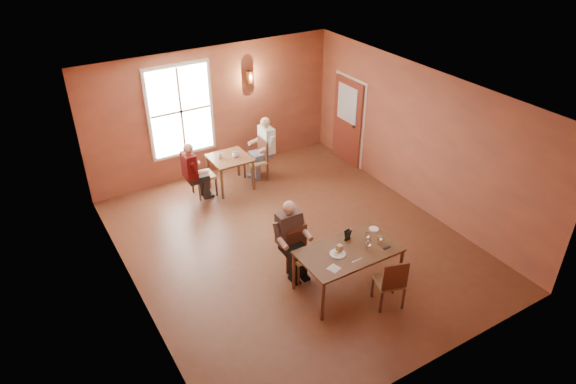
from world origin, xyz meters
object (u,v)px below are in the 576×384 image
chair_empty (389,280)px  diner_maroon (202,168)px  chair_diner_main (302,255)px  diner_main (303,245)px  second_table (230,172)px  diner_white (256,152)px  chair_diner_white (256,160)px  main_table (347,269)px  chair_diner_maroon (203,174)px

chair_empty → diner_maroon: (-1.23, 4.80, 0.18)m
chair_diner_main → diner_main: (0.00, -0.03, 0.23)m
chair_diner_main → second_table: bearing=-94.8°
chair_diner_main → diner_white: 3.63m
chair_diner_main → second_table: chair_diner_main is taller
diner_main → diner_white: diner_white is taller
diner_main → chair_diner_white: (0.94, 3.52, -0.20)m
main_table → diner_white: size_ratio=1.19×
chair_empty → second_table: size_ratio=1.12×
diner_main → diner_white: (0.97, 3.52, 0.01)m
diner_main → chair_diner_white: diner_main is taller
diner_white → chair_diner_maroon: bearing=90.0°
main_table → chair_diner_white: size_ratio=1.69×
second_table → chair_diner_maroon: chair_diner_maroon is taller
diner_main → chair_diner_white: 3.65m
main_table → diner_maroon: 4.24m
diner_white → main_table: bearing=173.5°
main_table → chair_empty: size_ratio=1.76×
chair_diner_white → second_table: bearing=90.0°
diner_maroon → second_table: bearing=90.0°
chair_empty → diner_white: (0.13, 4.80, 0.23)m
chair_diner_main → chair_diner_maroon: size_ratio=0.93×
diner_main → second_table: size_ratio=1.63×
second_table → chair_diner_maroon: bearing=180.0°
chair_diner_white → diner_white: 0.21m
chair_empty → chair_diner_white: (0.10, 4.80, 0.02)m
chair_diner_main → chair_empty: (0.84, -1.31, 0.01)m
diner_white → chair_diner_maroon: 1.35m
main_table → diner_maroon: bearing=102.1°
diner_white → chair_diner_white: bearing=90.0°
chair_diner_white → chair_diner_maroon: 1.30m
main_table → diner_maroon: diner_maroon is taller
diner_main → diner_white: 3.65m
chair_diner_white → diner_maroon: 1.34m
chair_diner_main → diner_main: bearing=90.0°
chair_empty → chair_diner_white: size_ratio=0.96×
diner_main → main_table: bearing=128.9°
chair_empty → chair_diner_white: chair_diner_white is taller
diner_main → second_table: (0.29, 3.52, -0.32)m
diner_main → diner_white: bearing=-105.4°
chair_diner_main → chair_diner_white: bearing=-105.1°
chair_empty → diner_maroon: size_ratio=0.73×
diner_main → chair_empty: (0.84, -1.28, -0.22)m
diner_main → diner_white: size_ratio=0.99×
main_table → diner_main: 0.85m
diner_maroon → chair_empty: bearing=14.3°
chair_diner_main → chair_empty: chair_empty is taller
main_table → chair_diner_main: size_ratio=1.81×
chair_diner_maroon → diner_maroon: bearing=-90.0°
chair_empty → chair_diner_maroon: chair_diner_maroon is taller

